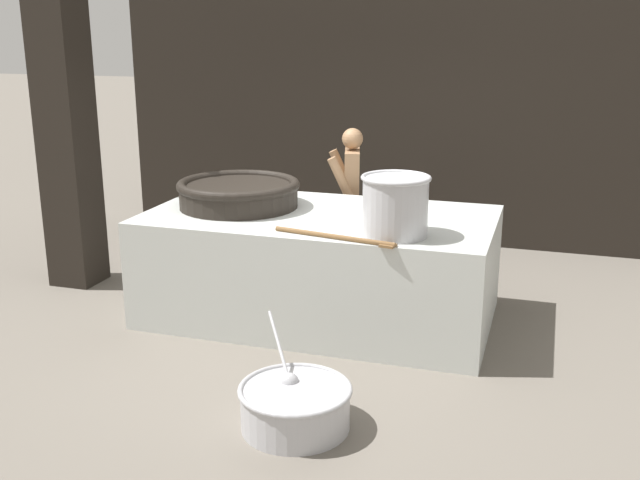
{
  "coord_description": "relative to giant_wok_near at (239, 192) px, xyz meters",
  "views": [
    {
      "loc": [
        2.03,
        -6.38,
        2.68
      ],
      "look_at": [
        0.0,
        0.0,
        0.75
      ],
      "focal_mm": 42.0,
      "sensor_mm": 36.0,
      "label": 1
    }
  ],
  "objects": [
    {
      "name": "stock_pot",
      "position": [
        1.64,
        -0.55,
        0.12
      ],
      "size": [
        0.58,
        0.58,
        0.5
      ],
      "color": "#B7B7BC",
      "rests_on": "hearth_platform"
    },
    {
      "name": "hearth_platform",
      "position": [
        0.83,
        -0.04,
        -0.64
      ],
      "size": [
        3.18,
        1.73,
        1.01
      ],
      "color": "silver",
      "rests_on": "ground_plane"
    },
    {
      "name": "cook",
      "position": [
        0.76,
        1.28,
        -0.27
      ],
      "size": [
        0.47,
        0.65,
        1.63
      ],
      "rotation": [
        0.0,
        0.0,
        3.4
      ],
      "color": "#9E7551",
      "rests_on": "ground_plane"
    },
    {
      "name": "prep_bowl_vegetables",
      "position": [
        1.29,
        -2.07,
        -0.97
      ],
      "size": [
        0.79,
        0.91,
        0.64
      ],
      "color": "#B7B7BC",
      "rests_on": "ground_plane"
    },
    {
      "name": "support_pillar",
      "position": [
        -1.96,
        0.13,
        0.69
      ],
      "size": [
        0.46,
        0.46,
        3.68
      ],
      "primitive_type": "cube",
      "color": "black",
      "rests_on": "ground_plane"
    },
    {
      "name": "giant_wok_near",
      "position": [
        0.0,
        0.0,
        0.0
      ],
      "size": [
        1.17,
        1.17,
        0.26
      ],
      "color": "black",
      "rests_on": "hearth_platform"
    },
    {
      "name": "ground_plane",
      "position": [
        0.83,
        -0.04,
        -1.15
      ],
      "size": [
        60.0,
        60.0,
        0.0
      ],
      "primitive_type": "plane",
      "color": "slate"
    },
    {
      "name": "stirring_paddle",
      "position": [
        1.24,
        -0.81,
        -0.12
      ],
      "size": [
        1.08,
        0.26,
        0.04
      ],
      "rotation": [
        0.0,
        0.0,
        -0.18
      ],
      "color": "brown",
      "rests_on": "hearth_platform"
    },
    {
      "name": "back_wall",
      "position": [
        0.83,
        2.95,
        0.69
      ],
      "size": [
        7.2,
        0.24,
        3.68
      ],
      "primitive_type": "cube",
      "color": "black",
      "rests_on": "ground_plane"
    }
  ]
}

